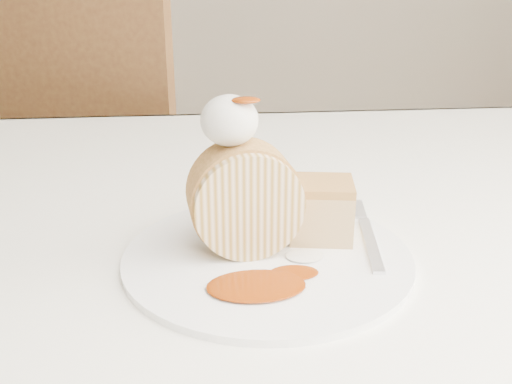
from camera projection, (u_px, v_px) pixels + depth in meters
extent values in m
cube|color=white|center=(233.00, 215.00, 0.70)|extent=(1.40, 0.90, 0.04)
cube|color=white|center=(220.00, 182.00, 1.16)|extent=(1.40, 0.01, 0.28)
cylinder|color=brown|center=(510.00, 294.00, 1.24)|extent=(0.06, 0.06, 0.71)
cube|color=brown|center=(124.00, 184.00, 1.55)|extent=(0.57, 0.57, 0.04)
cube|color=brown|center=(76.00, 107.00, 1.27)|extent=(0.45, 0.18, 0.48)
cylinder|color=brown|center=(215.00, 240.00, 1.78)|extent=(0.04, 0.04, 0.44)
cylinder|color=brown|center=(99.00, 229.00, 1.86)|extent=(0.04, 0.04, 0.44)
cylinder|color=brown|center=(173.00, 307.00, 1.43)|extent=(0.04, 0.04, 0.44)
cylinder|color=brown|center=(32.00, 290.00, 1.50)|extent=(0.04, 0.04, 0.44)
cylinder|color=white|center=(267.00, 256.00, 0.55)|extent=(0.32, 0.32, 0.01)
cylinder|color=beige|center=(245.00, 200.00, 0.54)|extent=(0.11, 0.07, 0.10)
cube|color=#BE8447|center=(321.00, 213.00, 0.58)|extent=(0.07, 0.07, 0.05)
ellipsoid|color=silver|center=(229.00, 120.00, 0.52)|extent=(0.05, 0.05, 0.05)
ellipsoid|color=#7A2A05|center=(246.00, 93.00, 0.50)|extent=(0.03, 0.02, 0.01)
cube|color=silver|center=(371.00, 244.00, 0.56)|extent=(0.05, 0.17, 0.00)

